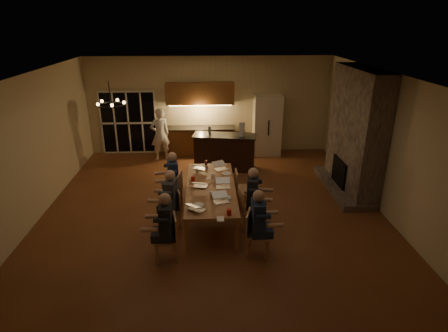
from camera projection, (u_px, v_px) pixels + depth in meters
floor at (213, 214)px, 8.83m from camera, size 9.00×9.00×0.00m
back_wall at (209, 105)px, 12.44m from camera, size 8.00×0.04×3.20m
left_wall at (26, 153)px, 8.06m from camera, size 0.04×9.00×3.20m
right_wall at (390, 147)px, 8.43m from camera, size 0.04×9.00×3.20m
ceiling at (211, 75)px, 7.65m from camera, size 8.00×9.00×0.04m
french_doors at (129, 123)px, 12.47m from camera, size 1.86×0.08×2.10m
fireplace at (356, 132)px, 9.53m from camera, size 0.58×2.50×3.20m
kitchenette at (201, 120)px, 12.28m from camera, size 2.24×0.68×2.40m
refrigerator at (267, 125)px, 12.41m from camera, size 0.90×0.68×2.00m
dining_table at (211, 201)px, 8.60m from camera, size 1.10×2.92×0.75m
bar_island at (225, 152)px, 11.29m from camera, size 1.97×0.99×1.08m
chair_left_near at (165, 238)px, 7.04m from camera, size 0.51×0.51×0.89m
chair_left_mid at (170, 209)px, 8.09m from camera, size 0.54×0.54×0.89m
chair_left_far at (172, 190)px, 9.02m from camera, size 0.50×0.50×0.89m
chair_right_near at (258, 234)px, 7.18m from camera, size 0.54×0.54×0.89m
chair_right_mid at (250, 208)px, 8.15m from camera, size 0.51×0.51×0.89m
chair_right_far at (244, 188)px, 9.12m from camera, size 0.45×0.45×0.89m
person_left_near at (167, 227)px, 6.94m from camera, size 0.61×0.61×1.38m
person_right_near at (258, 224)px, 7.06m from camera, size 0.61×0.61×1.38m
person_left_mid at (171, 200)px, 7.96m from camera, size 0.69×0.69×1.38m
person_right_mid at (253, 198)px, 8.08m from camera, size 0.70×0.70×1.38m
person_left_far at (173, 179)px, 8.99m from camera, size 0.69×0.69×1.38m
standing_person at (160, 135)px, 11.92m from camera, size 0.73×0.62×1.70m
chandelier at (111, 105)px, 7.20m from camera, size 0.54×0.54×0.03m
laptop_a at (197, 204)px, 7.41m from camera, size 0.43×0.42×0.23m
laptop_b at (221, 197)px, 7.71m from camera, size 0.38×0.35×0.23m
laptop_c at (200, 182)px, 8.44m from camera, size 0.37×0.34×0.23m
laptop_d at (223, 183)px, 8.39m from camera, size 0.33×0.29×0.23m
laptop_e at (200, 164)px, 9.44m from camera, size 0.40×0.38×0.23m
laptop_f at (221, 165)px, 9.39m from camera, size 0.41×0.39×0.23m
mug_front at (211, 194)px, 8.00m from camera, size 0.08×0.08×0.10m
mug_mid at (213, 176)px, 8.93m from camera, size 0.08×0.08×0.10m
mug_back at (197, 171)px, 9.21m from camera, size 0.07×0.07×0.10m
redcup_near at (229, 212)px, 7.22m from camera, size 0.09×0.09×0.12m
redcup_mid at (193, 179)px, 8.73m from camera, size 0.08×0.08×0.12m
can_silver at (212, 196)px, 7.86m from camera, size 0.06×0.06×0.12m
can_cola at (206, 163)px, 9.70m from camera, size 0.07×0.07×0.12m
plate_near at (226, 198)px, 7.91m from camera, size 0.22×0.22×0.02m
plate_left at (198, 205)px, 7.60m from camera, size 0.23×0.23×0.02m
plate_far at (226, 173)px, 9.16m from camera, size 0.24×0.24×0.02m
notepad at (220, 219)px, 7.08m from camera, size 0.14×0.20×0.01m
bar_bottle at (210, 130)px, 11.16m from camera, size 0.08×0.08×0.24m
bar_blender at (242, 129)px, 10.89m from camera, size 0.17×0.17×0.41m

